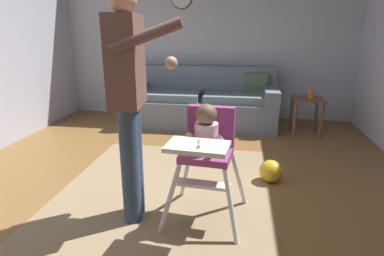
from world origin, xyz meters
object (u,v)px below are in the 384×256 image
(adult_standing, at_px, (129,96))
(sippy_cup, at_px, (311,94))
(side_table, at_px, (307,108))
(couch, at_px, (204,103))
(toy_ball, at_px, (271,171))
(high_chair, at_px, (207,142))

(adult_standing, bearing_deg, sippy_cup, 46.28)
(side_table, bearing_deg, couch, 167.20)
(couch, distance_m, adult_standing, 2.71)
(toy_ball, distance_m, sippy_cup, 1.71)
(high_chair, bearing_deg, toy_ball, 148.03)
(couch, xyz_separation_m, adult_standing, (-0.22, -2.63, 0.63))
(couch, bearing_deg, sippy_cup, 77.50)
(couch, xyz_separation_m, toy_ball, (0.87, -1.86, -0.22))
(couch, bearing_deg, toy_ball, 25.12)
(high_chair, height_order, toy_ball, high_chair)
(adult_standing, xyz_separation_m, side_table, (1.67, 2.30, -0.58))
(sippy_cup, bearing_deg, high_chair, -117.31)
(sippy_cup, bearing_deg, side_table, -180.00)
(couch, distance_m, sippy_cup, 1.53)
(side_table, xyz_separation_m, sippy_cup, (0.04, 0.00, 0.19))
(high_chair, relative_size, adult_standing, 0.54)
(couch, xyz_separation_m, sippy_cup, (1.48, -0.33, 0.24))
(couch, height_order, sippy_cup, couch)
(adult_standing, xyz_separation_m, sippy_cup, (1.70, 2.30, -0.39))
(sippy_cup, bearing_deg, couch, 167.50)
(toy_ball, relative_size, side_table, 0.41)
(toy_ball, bearing_deg, adult_standing, -144.91)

